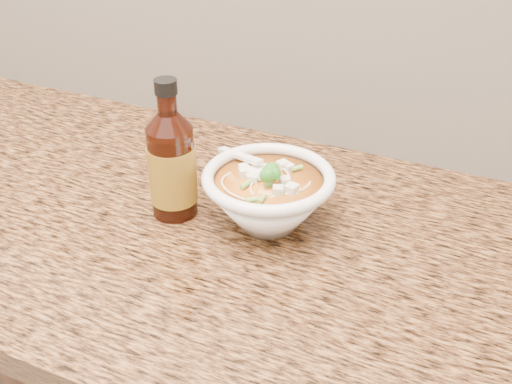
% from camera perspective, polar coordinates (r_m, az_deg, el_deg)
% --- Properties ---
extents(counter_slab, '(4.00, 0.68, 0.04)m').
position_cam_1_polar(counter_slab, '(1.05, -10.60, -1.59)').
color(counter_slab, olive).
rests_on(counter_slab, cabinet).
extents(soup_bowl, '(0.21, 0.19, 0.11)m').
position_cam_1_polar(soup_bowl, '(0.94, 1.11, -0.51)').
color(soup_bowl, white).
rests_on(soup_bowl, counter_slab).
extents(hot_sauce_bottle, '(0.09, 0.09, 0.22)m').
position_cam_1_polar(hot_sauce_bottle, '(0.95, -7.48, 2.34)').
color(hot_sauce_bottle, '#3A1208').
rests_on(hot_sauce_bottle, counter_slab).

